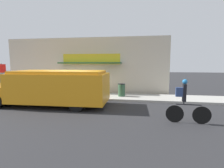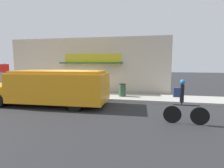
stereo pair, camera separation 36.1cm
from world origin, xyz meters
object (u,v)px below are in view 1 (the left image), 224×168
at_px(cyclist, 185,103).
at_px(school_bus, 51,87).
at_px(trash_bin, 122,90).
at_px(stop_sign_post, 2,74).

bearing_deg(cyclist, school_bus, 166.92).
distance_m(school_bus, trash_bin, 4.51).
height_order(cyclist, stop_sign_post, stop_sign_post).
distance_m(school_bus, cyclist, 6.85).
relative_size(stop_sign_post, trash_bin, 2.59).
relative_size(school_bus, trash_bin, 8.38).
height_order(stop_sign_post, trash_bin, stop_sign_post).
xyz_separation_m(school_bus, cyclist, (6.61, -1.77, -0.21)).
distance_m(stop_sign_post, trash_bin, 8.67).
bearing_deg(stop_sign_post, trash_bin, 3.12).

